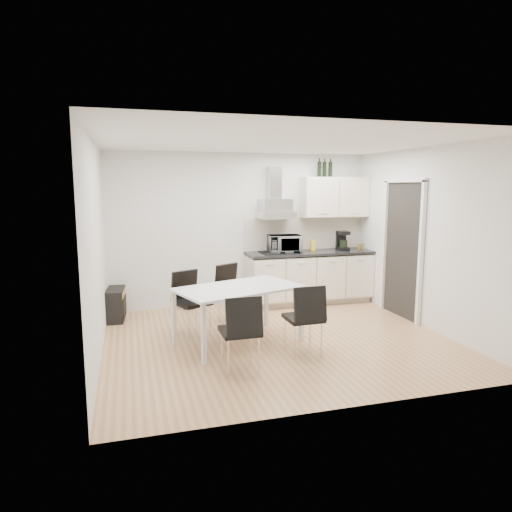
{
  "coord_description": "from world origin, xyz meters",
  "views": [
    {
      "loc": [
        -1.89,
        -5.59,
        2.04
      ],
      "look_at": [
        -0.22,
        0.31,
        1.1
      ],
      "focal_mm": 32.0,
      "sensor_mm": 36.0,
      "label": 1
    }
  ],
  "objects": [
    {
      "name": "chair_near_right",
      "position": [
        0.13,
        -0.58,
        0.44
      ],
      "size": [
        0.45,
        0.51,
        0.88
      ],
      "primitive_type": null,
      "rotation": [
        0.0,
        0.0,
        0.02
      ],
      "color": "black",
      "rests_on": "ground"
    },
    {
      "name": "doorway",
      "position": [
        2.21,
        0.55,
        1.05
      ],
      "size": [
        0.08,
        1.04,
        2.1
      ],
      "primitive_type": "cube",
      "color": "white",
      "rests_on": "ground"
    },
    {
      "name": "guitar_amp",
      "position": [
        -2.11,
        1.54,
        0.25
      ],
      "size": [
        0.3,
        0.61,
        0.49
      ],
      "rotation": [
        0.0,
        0.0,
        -0.08
      ],
      "color": "black",
      "rests_on": "ground"
    },
    {
      "name": "wall_left",
      "position": [
        -2.25,
        0.0,
        1.3
      ],
      "size": [
        0.1,
        4.0,
        2.6
      ],
      "primitive_type": "cube",
      "color": "silver",
      "rests_on": "ground"
    },
    {
      "name": "wall_front",
      "position": [
        0.0,
        -2.0,
        1.3
      ],
      "size": [
        4.5,
        0.1,
        2.6
      ],
      "primitive_type": "cube",
      "color": "silver",
      "rests_on": "ground"
    },
    {
      "name": "wall_right",
      "position": [
        2.25,
        0.0,
        1.3
      ],
      "size": [
        0.1,
        4.0,
        2.6
      ],
      "primitive_type": "cube",
      "color": "silver",
      "rests_on": "ground"
    },
    {
      "name": "chair_near_left",
      "position": [
        -0.74,
        -0.86,
        0.44
      ],
      "size": [
        0.44,
        0.5,
        0.88
      ],
      "primitive_type": null,
      "rotation": [
        0.0,
        0.0,
        0.01
      ],
      "color": "black",
      "rests_on": "ground"
    },
    {
      "name": "dining_table",
      "position": [
        -0.53,
        0.02,
        0.68
      ],
      "size": [
        1.77,
        1.36,
        0.75
      ],
      "rotation": [
        0.0,
        0.0,
        0.33
      ],
      "color": "white",
      "rests_on": "ground"
    },
    {
      "name": "wall_back",
      "position": [
        0.0,
        2.0,
        1.3
      ],
      "size": [
        4.5,
        0.1,
        2.6
      ],
      "primitive_type": "cube",
      "color": "silver",
      "rests_on": "ground"
    },
    {
      "name": "chair_far_right",
      "position": [
        -0.38,
        0.9,
        0.44
      ],
      "size": [
        0.63,
        0.65,
        0.88
      ],
      "primitive_type": null,
      "rotation": [
        0.0,
        0.0,
        3.64
      ],
      "color": "black",
      "rests_on": "ground"
    },
    {
      "name": "kitchenette",
      "position": [
        1.19,
        1.73,
        0.83
      ],
      "size": [
        2.22,
        0.64,
        2.52
      ],
      "color": "beige",
      "rests_on": "ground"
    },
    {
      "name": "ceiling",
      "position": [
        0.0,
        0.0,
        2.6
      ],
      "size": [
        4.5,
        4.5,
        0.0
      ],
      "primitive_type": "plane",
      "color": "white",
      "rests_on": "wall_back"
    },
    {
      "name": "floor_speaker",
      "position": [
        -0.95,
        1.9,
        0.15
      ],
      "size": [
        0.2,
        0.19,
        0.3
      ],
      "primitive_type": "cube",
      "rotation": [
        0.0,
        0.0,
        -0.19
      ],
      "color": "black",
      "rests_on": "ground"
    },
    {
      "name": "ground",
      "position": [
        0.0,
        0.0,
        0.0
      ],
      "size": [
        4.5,
        4.5,
        0.0
      ],
      "primitive_type": "plane",
      "color": "tan",
      "rests_on": "ground"
    },
    {
      "name": "chair_far_left",
      "position": [
        -1.07,
        0.53,
        0.44
      ],
      "size": [
        0.61,
        0.64,
        0.88
      ],
      "primitive_type": null,
      "rotation": [
        0.0,
        0.0,
        3.58
      ],
      "color": "black",
      "rests_on": "ground"
    }
  ]
}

